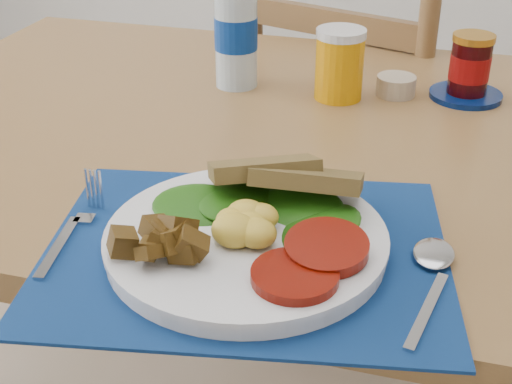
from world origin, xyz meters
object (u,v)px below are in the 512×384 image
at_px(breakfast_plate, 239,234).
at_px(water_bottle, 236,23).
at_px(juice_glass, 339,66).
at_px(jam_on_saucer, 469,70).
at_px(chair_far, 357,82).

height_order(breakfast_plate, water_bottle, water_bottle).
relative_size(juice_glass, jam_on_saucer, 0.92).
bearing_deg(water_bottle, breakfast_plate, -72.39).
bearing_deg(breakfast_plate, chair_far, 72.63).
distance_m(water_bottle, jam_on_saucer, 0.39).
distance_m(water_bottle, juice_glass, 0.19).
bearing_deg(juice_glass, jam_on_saucer, 15.79).
relative_size(water_bottle, jam_on_saucer, 2.08).
relative_size(breakfast_plate, juice_glass, 2.80).
xyz_separation_m(water_bottle, jam_on_saucer, (0.38, 0.05, -0.06)).
xyz_separation_m(chair_far, jam_on_saucer, (0.23, -0.39, 0.18)).
height_order(juice_glass, jam_on_saucer, juice_glass).
xyz_separation_m(breakfast_plate, jam_on_saucer, (0.23, 0.54, 0.02)).
xyz_separation_m(chair_far, water_bottle, (-0.15, -0.44, 0.24)).
bearing_deg(chair_far, jam_on_saucer, 138.97).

